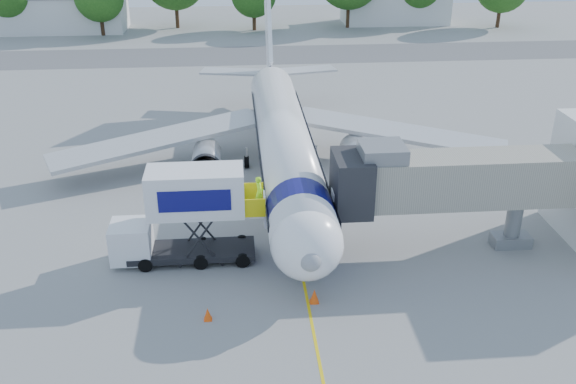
{
  "coord_description": "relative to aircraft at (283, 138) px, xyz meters",
  "views": [
    {
      "loc": [
        -3.3,
        -38.5,
        18.97
      ],
      "look_at": [
        -0.45,
        -5.31,
        3.2
      ],
      "focal_mm": 40.0,
      "sensor_mm": 36.0,
      "label": 1
    }
  ],
  "objects": [
    {
      "name": "safety_cone_a",
      "position": [
        0.33,
        -15.84,
        -2.58
      ],
      "size": [
        0.48,
        0.48,
        0.76
      ],
      "color": "#FF500D",
      "rests_on": "ground"
    },
    {
      "name": "outbuilding_left",
      "position": [
        -28.0,
        55.88,
        -0.29
      ],
      "size": [
        18.4,
        8.4,
        5.3
      ],
      "color": "silver",
      "rests_on": "ground"
    },
    {
      "name": "safety_cone_b",
      "position": [
        -5.0,
        -16.84,
        -2.63
      ],
      "size": [
        0.42,
        0.42,
        0.67
      ],
      "color": "#FF500D",
      "rests_on": "ground"
    },
    {
      "name": "guidance_line",
      "position": [
        0.0,
        -4.12,
        -2.94
      ],
      "size": [
        0.15,
        70.0,
        0.01
      ],
      "primitive_type": "cube",
      "color": "yellow",
      "rests_on": "ground"
    },
    {
      "name": "ground",
      "position": [
        0.0,
        -4.12,
        -2.95
      ],
      "size": [
        160.0,
        160.0,
        0.0
      ],
      "primitive_type": "plane",
      "color": "gray",
      "rests_on": "ground"
    },
    {
      "name": "jet_bridge",
      "position": [
        7.99,
        -11.12,
        1.39
      ],
      "size": [
        13.9,
        3.2,
        6.6
      ],
      "color": "#A29C8A",
      "rests_on": "ground"
    },
    {
      "name": "aircraft",
      "position": [
        0.0,
        0.0,
        0.0
      ],
      "size": [
        34.17,
        37.73,
        11.35
      ],
      "color": "white",
      "rests_on": "ground"
    },
    {
      "name": "taxiway_strip",
      "position": [
        0.0,
        37.88,
        -2.94
      ],
      "size": [
        120.0,
        10.0,
        0.01
      ],
      "primitive_type": "cube",
      "color": "#59595B",
      "rests_on": "ground"
    },
    {
      "name": "outbuilding_right",
      "position": [
        22.0,
        57.88,
        -0.29
      ],
      "size": [
        16.4,
        7.4,
        5.3
      ],
      "color": "silver",
      "rests_on": "ground"
    },
    {
      "name": "catering_hiloader",
      "position": [
        -6.26,
        -11.12,
        -0.19
      ],
      "size": [
        8.52,
        2.44,
        5.5
      ],
      "color": "black",
      "rests_on": "ground"
    }
  ]
}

